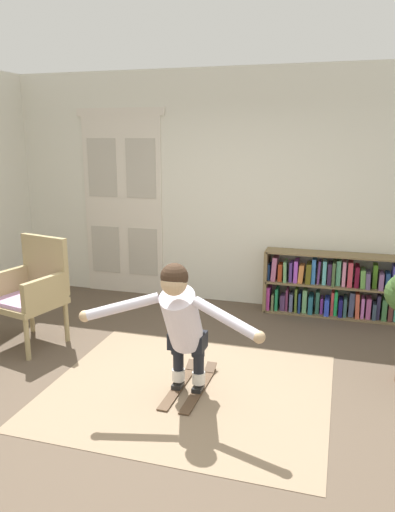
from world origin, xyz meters
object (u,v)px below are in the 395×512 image
object	(u,v)px
person_skier	(181,319)
skis_pair	(190,385)
wicker_chair	(32,289)
bookshelf	(335,287)

from	to	relation	value
person_skier	skis_pair	bearing A→B (deg)	89.03
wicker_chair	skis_pair	size ratio (longest dim) A/B	1.33
bookshelf	wicker_chair	size ratio (longest dim) A/B	1.53
bookshelf	skis_pair	world-z (taller)	bookshelf
bookshelf	person_skier	bearing A→B (deg)	-115.61
bookshelf	wicker_chair	distance (m)	3.42
bookshelf	skis_pair	xyz separation A→B (m)	(-1.13, -2.16, -0.33)
bookshelf	wicker_chair	bearing A→B (deg)	-150.19
bookshelf	skis_pair	bearing A→B (deg)	-117.62
bookshelf	skis_pair	size ratio (longest dim) A/B	2.04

